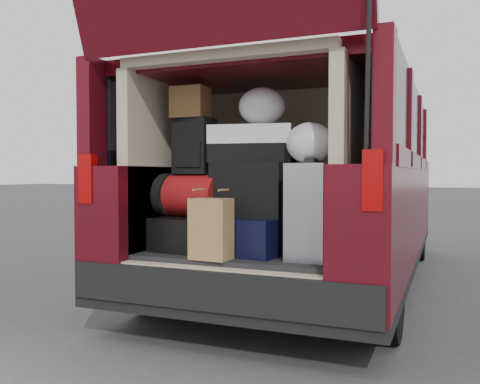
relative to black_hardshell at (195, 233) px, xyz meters
The scene contains 14 objects.
ground 0.77m from the black_hardshell, 22.25° to the right, with size 80.00×80.00×0.00m, color #363739.
minivan 1.76m from the black_hardshell, 78.02° to the left, with size 1.90×5.35×2.77m.
load_floor 0.54m from the black_hardshell, 19.30° to the left, with size 1.24×1.05×0.55m, color black.
black_hardshell is the anchor object (origin of this frame).
navy_hardshell 0.43m from the black_hardshell, ahead, with size 0.43×0.53×0.23m, color black.
silver_roller 0.85m from the black_hardshell, ahead, with size 0.23×0.37×0.56m, color white.
kraft_bag 0.45m from the black_hardshell, 50.64° to the right, with size 0.23×0.15×0.36m, color #AA814D.
red_duffel 0.25m from the black_hardshell, 135.35° to the right, with size 0.43×0.28×0.28m, color maroon.
black_soft_case 0.50m from the black_hardshell, ahead, with size 0.48×0.29×0.34m, color black.
backpack 0.58m from the black_hardshell, 137.17° to the right, with size 0.26×0.16×0.37m, color black.
twotone_duffel 0.70m from the black_hardshell, ahead, with size 0.53×0.28×0.24m, color white.
grocery_sack_lower 0.87m from the black_hardshell, 168.82° to the right, with size 0.23×0.18×0.21m, color brown.
plastic_bag_center 0.94m from the black_hardshell, ahead, with size 0.30×0.28×0.24m, color white.
plastic_bag_right 0.98m from the black_hardshell, ahead, with size 0.28×0.27×0.25m, color white.
Camera 1 is at (1.20, -2.86, 1.05)m, focal length 38.00 mm.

